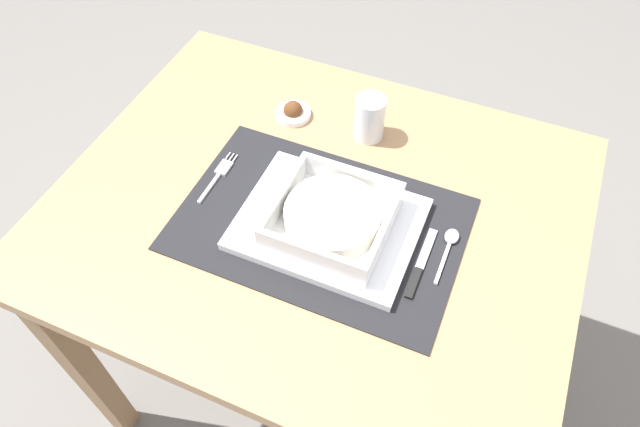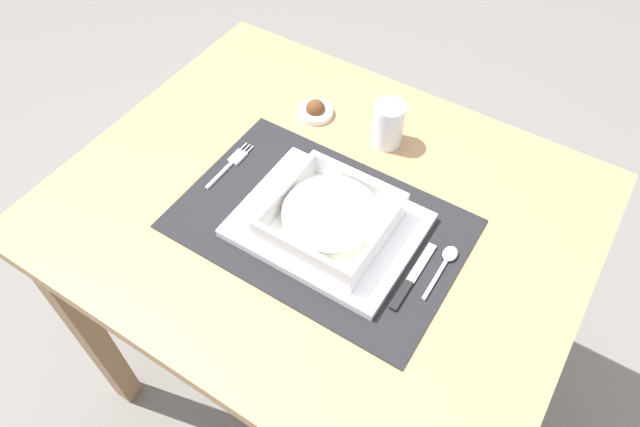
# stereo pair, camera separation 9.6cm
# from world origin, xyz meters

# --- Properties ---
(ground_plane) EXTENTS (6.00, 6.00, 0.00)m
(ground_plane) POSITION_xyz_m (0.00, 0.00, 0.00)
(ground_plane) COLOR slate
(dining_table) EXTENTS (0.92, 0.75, 0.74)m
(dining_table) POSITION_xyz_m (0.00, 0.00, 0.63)
(dining_table) COLOR #A37A51
(dining_table) RESTS_ON ground
(placemat) EXTENTS (0.49, 0.32, 0.00)m
(placemat) POSITION_xyz_m (0.02, -0.04, 0.74)
(placemat) COLOR black
(placemat) RESTS_ON dining_table
(serving_plate) EXTENTS (0.30, 0.23, 0.02)m
(serving_plate) POSITION_xyz_m (0.04, -0.04, 0.75)
(serving_plate) COLOR white
(serving_plate) RESTS_ON placemat
(porridge_bowl) EXTENTS (0.19, 0.19, 0.05)m
(porridge_bowl) POSITION_xyz_m (0.05, -0.05, 0.78)
(porridge_bowl) COLOR white
(porridge_bowl) RESTS_ON serving_plate
(fork) EXTENTS (0.02, 0.13, 0.00)m
(fork) POSITION_xyz_m (-0.19, -0.01, 0.75)
(fork) COLOR silver
(fork) RESTS_ON placemat
(spoon) EXTENTS (0.02, 0.12, 0.01)m
(spoon) POSITION_xyz_m (0.24, 0.01, 0.75)
(spoon) COLOR silver
(spoon) RESTS_ON placemat
(butter_knife) EXTENTS (0.01, 0.14, 0.01)m
(butter_knife) POSITION_xyz_m (0.21, -0.06, 0.75)
(butter_knife) COLOR black
(butter_knife) RESTS_ON placemat
(drinking_glass) EXTENTS (0.06, 0.06, 0.09)m
(drinking_glass) POSITION_xyz_m (0.02, 0.20, 0.78)
(drinking_glass) COLOR white
(drinking_glass) RESTS_ON dining_table
(condiment_saucer) EXTENTS (0.07, 0.07, 0.04)m
(condiment_saucer) POSITION_xyz_m (-0.13, 0.19, 0.75)
(condiment_saucer) COLOR white
(condiment_saucer) RESTS_ON dining_table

